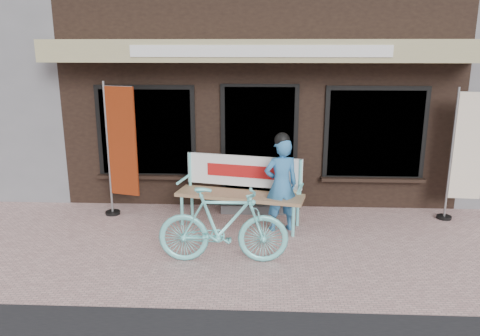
# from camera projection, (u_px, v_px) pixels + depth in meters

# --- Properties ---
(ground) EXTENTS (70.00, 70.00, 0.00)m
(ground) POSITION_uv_depth(u_px,v_px,m) (257.00, 253.00, 6.60)
(ground) COLOR #CA9F9A
(ground) RESTS_ON ground
(storefront) EXTENTS (7.00, 6.77, 6.00)m
(storefront) POSITION_uv_depth(u_px,v_px,m) (261.00, 38.00, 10.63)
(storefront) COLOR black
(storefront) RESTS_ON ground
(bench) EXTENTS (2.10, 0.94, 1.10)m
(bench) POSITION_uv_depth(u_px,v_px,m) (241.00, 185.00, 7.54)
(bench) COLOR #75E4E2
(bench) RESTS_ON ground
(person) EXTENTS (0.61, 0.48, 1.57)m
(person) POSITION_uv_depth(u_px,v_px,m) (281.00, 183.00, 7.24)
(person) COLOR teal
(person) RESTS_ON ground
(bicycle) EXTENTS (1.75, 0.52, 1.04)m
(bicycle) POSITION_uv_depth(u_px,v_px,m) (223.00, 225.00, 6.20)
(bicycle) COLOR #75E4E2
(bicycle) RESTS_ON ground
(nobori_red) EXTENTS (0.68, 0.31, 2.28)m
(nobori_red) POSITION_uv_depth(u_px,v_px,m) (120.00, 149.00, 7.74)
(nobori_red) COLOR gray
(nobori_red) RESTS_ON ground
(nobori_cream) EXTENTS (0.65, 0.26, 2.20)m
(nobori_cream) POSITION_uv_depth(u_px,v_px,m) (466.00, 153.00, 7.58)
(nobori_cream) COLOR gray
(nobori_cream) RESTS_ON ground
(menu_stand) EXTENTS (0.42, 0.23, 0.85)m
(menu_stand) POSITION_uv_depth(u_px,v_px,m) (288.00, 185.00, 8.27)
(menu_stand) COLOR black
(menu_stand) RESTS_ON ground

